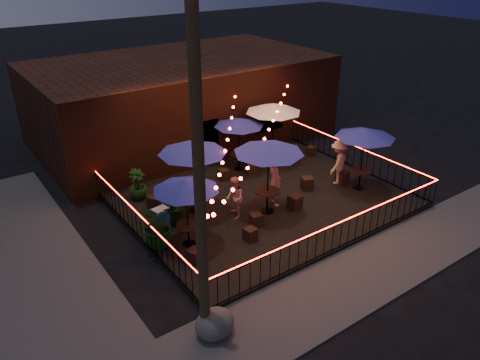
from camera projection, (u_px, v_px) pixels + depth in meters
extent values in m
plane|color=black|center=(297.00, 226.00, 16.54)|extent=(110.00, 110.00, 0.00)
cube|color=black|center=(263.00, 201.00, 17.97)|extent=(10.00, 8.00, 0.15)
cube|color=#494543|center=(369.00, 271.00, 14.16)|extent=(18.00, 2.50, 0.05)
cube|color=#39190F|center=(181.00, 99.00, 23.47)|extent=(14.00, 8.00, 4.00)
cube|color=black|center=(206.00, 144.00, 20.52)|extent=(1.20, 0.24, 2.20)
cube|color=black|center=(268.00, 118.00, 22.11)|extent=(1.60, 0.24, 1.20)
cylinder|color=#362916|center=(200.00, 197.00, 10.06)|extent=(0.26, 0.26, 8.00)
cube|color=black|center=(339.00, 247.00, 14.98)|extent=(10.00, 0.04, 0.04)
cube|color=black|center=(342.00, 222.00, 14.57)|extent=(10.00, 0.04, 0.04)
cube|color=#FA1A0D|center=(342.00, 221.00, 14.56)|extent=(10.00, 0.03, 0.02)
cube|color=black|center=(142.00, 240.00, 15.31)|extent=(0.04, 8.00, 0.04)
cube|color=black|center=(140.00, 216.00, 14.90)|extent=(0.04, 8.00, 0.04)
cube|color=#FA1A0D|center=(140.00, 215.00, 14.88)|extent=(0.03, 8.00, 0.02)
cube|color=black|center=(353.00, 166.00, 20.49)|extent=(0.04, 8.00, 0.04)
cube|color=black|center=(355.00, 147.00, 20.08)|extent=(0.04, 8.00, 0.04)
cube|color=#FA1A0D|center=(355.00, 146.00, 20.07)|extent=(0.03, 8.00, 0.02)
cylinder|color=black|center=(189.00, 243.00, 15.26)|extent=(0.42, 0.42, 0.03)
cylinder|color=black|center=(189.00, 235.00, 15.11)|extent=(0.06, 0.06, 0.69)
cylinder|color=black|center=(188.00, 225.00, 14.95)|extent=(0.77, 0.77, 0.04)
cylinder|color=black|center=(187.00, 213.00, 14.75)|extent=(0.04, 0.04, 2.30)
cone|color=navy|center=(186.00, 185.00, 14.30)|extent=(2.18, 2.18, 0.34)
cylinder|color=black|center=(196.00, 210.00, 17.20)|extent=(0.49, 0.49, 0.03)
cylinder|color=black|center=(195.00, 201.00, 17.02)|extent=(0.07, 0.07, 0.80)
cylinder|color=black|center=(195.00, 191.00, 16.84)|extent=(0.89, 0.89, 0.04)
cylinder|color=black|center=(194.00, 178.00, 16.61)|extent=(0.05, 0.05, 2.66)
cone|color=navy|center=(192.00, 148.00, 16.09)|extent=(3.12, 3.12, 0.39)
cylinder|color=black|center=(267.00, 211.00, 17.14)|extent=(0.50, 0.50, 0.03)
cylinder|color=black|center=(267.00, 201.00, 16.96)|extent=(0.07, 0.07, 0.81)
cylinder|color=black|center=(268.00, 191.00, 16.78)|extent=(0.90, 0.90, 0.05)
cylinder|color=black|center=(268.00, 178.00, 16.55)|extent=(0.05, 0.05, 2.70)
cone|color=navy|center=(269.00, 147.00, 16.02)|extent=(2.65, 2.65, 0.39)
cylinder|color=black|center=(239.00, 169.00, 20.42)|extent=(0.42, 0.42, 0.03)
cylinder|color=black|center=(239.00, 162.00, 20.27)|extent=(0.06, 0.06, 0.69)
cylinder|color=black|center=(239.00, 154.00, 20.11)|extent=(0.77, 0.77, 0.04)
cylinder|color=black|center=(239.00, 145.00, 19.91)|extent=(0.04, 0.04, 2.30)
cone|color=navy|center=(239.00, 122.00, 19.47)|extent=(2.65, 2.65, 0.34)
cylinder|color=black|center=(358.00, 188.00, 18.81)|extent=(0.46, 0.46, 0.03)
cylinder|color=black|center=(359.00, 179.00, 18.64)|extent=(0.06, 0.06, 0.76)
cylinder|color=black|center=(361.00, 170.00, 18.47)|extent=(0.84, 0.84, 0.04)
cylinder|color=black|center=(362.00, 159.00, 18.25)|extent=(0.05, 0.05, 2.52)
cone|color=navy|center=(365.00, 133.00, 17.76)|extent=(2.43, 2.43, 0.37)
cylinder|color=black|center=(272.00, 160.00, 21.23)|extent=(0.49, 0.49, 0.03)
cylinder|color=black|center=(272.00, 152.00, 21.06)|extent=(0.07, 0.07, 0.80)
cylinder|color=black|center=(272.00, 144.00, 20.87)|extent=(0.88, 0.88, 0.04)
cylinder|color=black|center=(273.00, 133.00, 20.65)|extent=(0.05, 0.05, 2.65)
cone|color=white|center=(273.00, 108.00, 20.13)|extent=(3.18, 3.18, 0.39)
cube|color=black|center=(194.00, 256.00, 14.29)|extent=(0.49, 0.49, 0.45)
cube|color=black|center=(250.00, 234.00, 15.36)|extent=(0.42, 0.42, 0.44)
cube|color=black|center=(153.00, 201.00, 17.35)|extent=(0.47, 0.47, 0.45)
cube|color=black|center=(177.00, 202.00, 17.23)|extent=(0.52, 0.52, 0.51)
cube|color=black|center=(256.00, 220.00, 16.17)|extent=(0.47, 0.47, 0.46)
cube|color=black|center=(295.00, 202.00, 17.27)|extent=(0.46, 0.46, 0.50)
cube|color=black|center=(224.00, 175.00, 19.40)|extent=(0.42, 0.42, 0.46)
cube|color=black|center=(252.00, 169.00, 19.90)|extent=(0.51, 0.51, 0.46)
cube|color=black|center=(307.00, 183.00, 18.61)|extent=(0.56, 0.56, 0.51)
cube|color=black|center=(342.00, 177.00, 19.09)|extent=(0.44, 0.44, 0.51)
cube|color=black|center=(277.00, 158.00, 20.86)|extent=(0.49, 0.49, 0.50)
cube|color=black|center=(311.00, 151.00, 21.67)|extent=(0.41, 0.41, 0.43)
imported|color=tan|center=(275.00, 182.00, 17.23)|extent=(0.59, 0.77, 1.87)
imported|color=tan|center=(235.00, 198.00, 16.45)|extent=(0.83, 0.92, 1.55)
imported|color=tan|center=(338.00, 162.00, 18.83)|extent=(1.37, 1.09, 1.85)
imported|color=#0C380B|center=(158.00, 224.00, 14.91)|extent=(1.64, 1.51, 1.52)
imported|color=#11350E|center=(176.00, 203.00, 16.15)|extent=(0.95, 0.82, 1.53)
imported|color=#103E0B|center=(138.00, 184.00, 17.77)|extent=(0.87, 0.87, 1.20)
cube|color=#1A64AD|center=(160.00, 220.00, 15.92)|extent=(0.60, 0.47, 0.73)
cube|color=silver|center=(160.00, 210.00, 15.75)|extent=(0.65, 0.51, 0.05)
ellipsoid|color=#494943|center=(215.00, 324.00, 11.70)|extent=(1.09, 0.97, 0.75)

